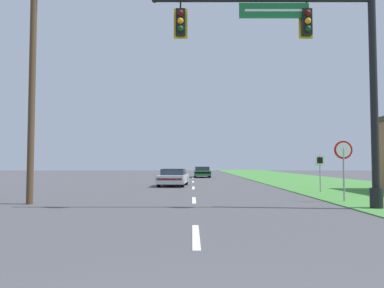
% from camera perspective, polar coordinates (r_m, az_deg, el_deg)
% --- Properties ---
extents(grass_verge_right, '(10.00, 110.00, 0.04)m').
position_cam_1_polar(grass_verge_right, '(34.07, 18.03, -5.47)').
color(grass_verge_right, '#428438').
rests_on(grass_verge_right, ground).
extents(road_center_line, '(0.16, 34.80, 0.01)m').
position_cam_1_polar(road_center_line, '(24.40, 0.05, -6.71)').
color(road_center_line, silver).
rests_on(road_center_line, ground).
extents(signal_mast, '(8.17, 0.47, 8.34)m').
position_cam_1_polar(signal_mast, '(14.41, 18.92, 11.07)').
color(signal_mast, black).
rests_on(signal_mast, grass_verge_right).
extents(car_ahead, '(2.14, 4.40, 1.19)m').
position_cam_1_polar(car_ahead, '(26.58, -3.02, -5.10)').
color(car_ahead, black).
rests_on(car_ahead, ground).
extents(far_car, '(1.82, 4.59, 1.19)m').
position_cam_1_polar(far_car, '(42.75, 1.40, -4.28)').
color(far_car, black).
rests_on(far_car, ground).
extents(stop_sign, '(0.76, 0.07, 2.50)m').
position_cam_1_polar(stop_sign, '(16.77, 21.92, -1.86)').
color(stop_sign, gray).
rests_on(stop_sign, grass_verge_right).
extents(route_sign_post, '(0.55, 0.06, 2.03)m').
position_cam_1_polar(route_sign_post, '(21.63, 18.76, -3.00)').
color(route_sign_post, gray).
rests_on(route_sign_post, grass_verge_right).
extents(utility_pole_near, '(1.80, 0.26, 9.49)m').
position_cam_1_polar(utility_pole_near, '(16.46, -23.33, 8.83)').
color(utility_pole_near, '#4C3823').
rests_on(utility_pole_near, ground).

